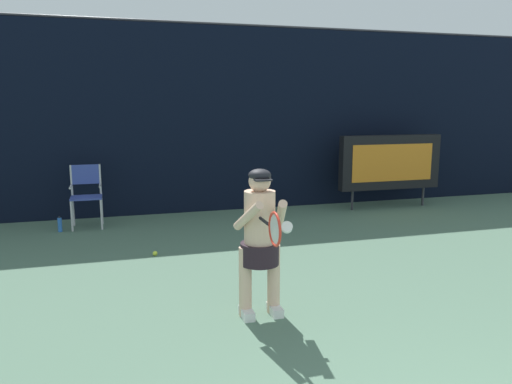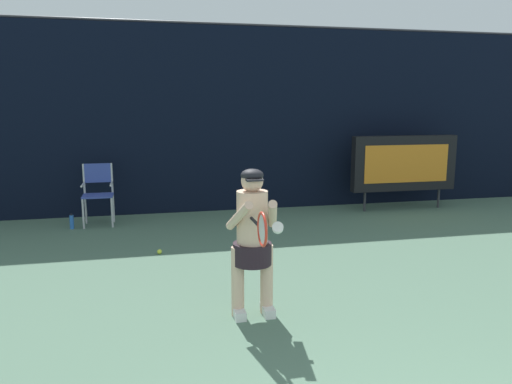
% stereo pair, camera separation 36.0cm
% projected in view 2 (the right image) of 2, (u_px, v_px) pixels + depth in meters
% --- Properties ---
extents(backdrop_screen, '(18.00, 0.12, 3.66)m').
position_uv_depth(backdrop_screen, '(236.00, 120.00, 9.82)').
color(backdrop_screen, black).
rests_on(backdrop_screen, ground).
extents(scoreboard, '(2.20, 0.21, 1.50)m').
position_uv_depth(scoreboard, '(404.00, 163.00, 9.95)').
color(scoreboard, black).
rests_on(scoreboard, ground).
extents(umpire_chair, '(0.52, 0.44, 1.08)m').
position_uv_depth(umpire_chair, '(98.00, 190.00, 8.75)').
color(umpire_chair, '#B7B7BC').
rests_on(umpire_chair, ground).
extents(water_bottle, '(0.07, 0.07, 0.27)m').
position_uv_depth(water_bottle, '(72.00, 222.00, 8.52)').
color(water_bottle, blue).
rests_on(water_bottle, ground).
extents(tennis_player, '(0.53, 0.60, 1.50)m').
position_uv_depth(tennis_player, '(253.00, 236.00, 4.93)').
color(tennis_player, white).
rests_on(tennis_player, ground).
extents(tennis_racket, '(0.03, 0.60, 0.31)m').
position_uv_depth(tennis_racket, '(262.00, 229.00, 4.33)').
color(tennis_racket, black).
extents(tennis_ball_spare, '(0.07, 0.07, 0.07)m').
position_uv_depth(tennis_ball_spare, '(159.00, 252.00, 7.10)').
color(tennis_ball_spare, '#CCDB3D').
rests_on(tennis_ball_spare, ground).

